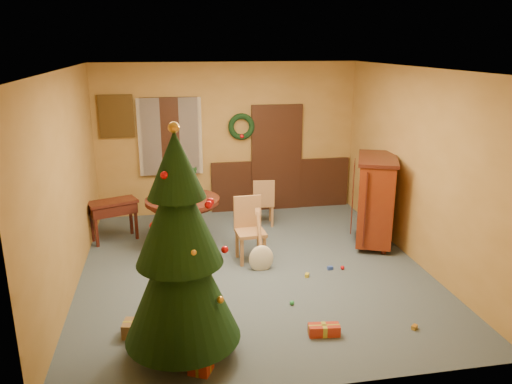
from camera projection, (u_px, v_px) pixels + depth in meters
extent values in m
plane|color=#36414E|center=(253.00, 269.00, 7.44)|extent=(5.50, 5.50, 0.00)
plane|color=silver|center=(253.00, 69.00, 6.61)|extent=(5.50, 5.50, 0.00)
plane|color=olive|center=(228.00, 139.00, 9.62)|extent=(5.00, 0.00, 5.00)
plane|color=olive|center=(307.00, 252.00, 4.43)|extent=(5.00, 0.00, 5.00)
plane|color=olive|center=(67.00, 183.00, 6.59)|extent=(0.00, 5.50, 5.50)
plane|color=olive|center=(417.00, 167.00, 7.46)|extent=(0.00, 5.50, 5.50)
cube|color=black|center=(281.00, 184.00, 10.03)|extent=(2.80, 0.06, 1.00)
cube|color=black|center=(276.00, 158.00, 9.85)|extent=(1.00, 0.08, 2.10)
cube|color=white|center=(276.00, 160.00, 9.89)|extent=(0.80, 0.03, 1.90)
cube|color=black|center=(170.00, 136.00, 9.35)|extent=(1.05, 0.08, 1.45)
cube|color=white|center=(170.00, 136.00, 9.38)|extent=(0.88, 0.03, 1.25)
cube|color=white|center=(150.00, 137.00, 9.24)|extent=(0.42, 0.02, 1.45)
cube|color=white|center=(191.00, 136.00, 9.37)|extent=(0.42, 0.02, 1.45)
torus|color=black|center=(241.00, 127.00, 9.51)|extent=(0.51, 0.11, 0.51)
cube|color=#4C3819|center=(116.00, 116.00, 9.08)|extent=(0.62, 0.05, 0.78)
cube|color=gray|center=(116.00, 116.00, 9.11)|extent=(0.48, 0.02, 0.62)
cylinder|color=black|center=(182.00, 201.00, 8.04)|extent=(1.20, 1.20, 0.06)
cylinder|color=black|center=(183.00, 204.00, 8.06)|extent=(1.07, 1.07, 0.04)
cylinder|color=black|center=(183.00, 223.00, 8.15)|extent=(0.19, 0.19, 0.66)
cylinder|color=black|center=(184.00, 243.00, 8.25)|extent=(0.64, 0.64, 0.11)
cylinder|color=slate|center=(182.00, 192.00, 8.00)|extent=(0.32, 0.32, 0.24)
imported|color=#1E4C23|center=(181.00, 173.00, 7.91)|extent=(0.34, 0.30, 0.38)
cube|color=brown|center=(250.00, 233.00, 7.59)|extent=(0.46, 0.46, 0.05)
cube|color=brown|center=(247.00, 212.00, 7.69)|extent=(0.43, 0.07, 0.51)
cube|color=brown|center=(259.00, 242.00, 7.86)|extent=(0.05, 0.05, 0.44)
cube|color=brown|center=(237.00, 244.00, 7.78)|extent=(0.05, 0.05, 0.44)
cube|color=brown|center=(264.00, 250.00, 7.54)|extent=(0.05, 0.05, 0.44)
cube|color=brown|center=(242.00, 253.00, 7.46)|extent=(0.05, 0.05, 0.44)
cube|color=brown|center=(263.00, 203.00, 9.15)|extent=(0.42, 0.42, 0.05)
cube|color=brown|center=(264.00, 193.00, 8.92)|extent=(0.39, 0.08, 0.46)
cube|color=brown|center=(255.00, 217.00, 9.05)|extent=(0.05, 0.05, 0.39)
cube|color=brown|center=(272.00, 217.00, 9.08)|extent=(0.05, 0.05, 0.39)
cube|color=brown|center=(254.00, 212.00, 9.35)|extent=(0.05, 0.05, 0.39)
cube|color=brown|center=(270.00, 211.00, 9.37)|extent=(0.05, 0.05, 0.39)
cylinder|color=black|center=(193.00, 209.00, 8.91)|extent=(0.09, 0.09, 0.75)
cylinder|color=black|center=(192.00, 189.00, 8.80)|extent=(0.30, 0.30, 0.03)
imported|color=#19471E|center=(192.00, 177.00, 8.74)|extent=(0.23, 0.19, 0.40)
cylinder|color=#382111|center=(184.00, 343.00, 5.36)|extent=(0.16, 0.16, 0.27)
cone|color=black|center=(181.00, 275.00, 5.13)|extent=(1.22, 1.22, 1.44)
cone|color=black|center=(178.00, 213.00, 4.93)|extent=(0.89, 0.89, 1.06)
cone|color=black|center=(175.00, 164.00, 4.79)|extent=(0.58, 0.58, 0.67)
sphere|color=gold|center=(174.00, 127.00, 4.69)|extent=(0.11, 0.11, 0.11)
cube|color=black|center=(112.00, 202.00, 8.33)|extent=(0.88, 0.65, 0.05)
cube|color=black|center=(113.00, 209.00, 8.37)|extent=(0.82, 0.60, 0.17)
cube|color=black|center=(94.00, 223.00, 8.38)|extent=(0.14, 0.28, 0.65)
cube|color=black|center=(134.00, 221.00, 8.49)|extent=(0.14, 0.28, 0.65)
cube|color=#58110A|center=(375.00, 200.00, 8.19)|extent=(0.92, 1.21, 1.35)
cube|color=black|center=(378.00, 159.00, 7.99)|extent=(1.00, 1.30, 0.05)
cylinder|color=black|center=(384.00, 251.00, 7.96)|extent=(0.08, 0.08, 0.10)
cylinder|color=black|center=(362.00, 230.00, 8.82)|extent=(0.08, 0.08, 0.10)
cube|color=brown|center=(137.00, 328.00, 5.73)|extent=(0.35, 0.29, 0.17)
cube|color=gold|center=(137.00, 328.00, 5.73)|extent=(0.32, 0.09, 0.17)
cube|color=gold|center=(137.00, 328.00, 5.73)|extent=(0.09, 0.24, 0.17)
cube|color=#A62B16|center=(201.00, 363.00, 5.08)|extent=(0.28, 0.28, 0.21)
cube|color=gold|center=(201.00, 363.00, 5.08)|extent=(0.21, 0.12, 0.22)
cube|color=gold|center=(201.00, 363.00, 5.08)|extent=(0.12, 0.21, 0.22)
cube|color=brown|center=(194.00, 294.00, 6.54)|extent=(0.31, 0.28, 0.14)
cube|color=gold|center=(194.00, 294.00, 6.54)|extent=(0.24, 0.15, 0.14)
cube|color=gold|center=(194.00, 294.00, 6.54)|extent=(0.12, 0.17, 0.14)
cube|color=#A62B16|center=(324.00, 330.00, 5.73)|extent=(0.37, 0.19, 0.13)
cube|color=gold|center=(324.00, 330.00, 5.73)|extent=(0.37, 0.06, 0.13)
cube|color=gold|center=(324.00, 330.00, 5.73)|extent=(0.07, 0.16, 0.13)
cube|color=#2643A6|center=(330.00, 268.00, 7.40)|extent=(0.09, 0.06, 0.05)
sphere|color=green|center=(292.00, 303.00, 6.40)|extent=(0.06, 0.06, 0.06)
cube|color=gold|center=(307.00, 275.00, 7.17)|extent=(0.08, 0.09, 0.05)
sphere|color=red|center=(342.00, 268.00, 7.40)|extent=(0.06, 0.06, 0.06)
cube|color=gold|center=(414.00, 327.00, 5.86)|extent=(0.09, 0.09, 0.05)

